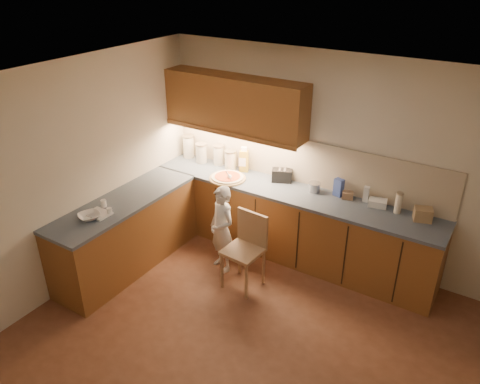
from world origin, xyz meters
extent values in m
plane|color=brown|center=(0.00, 0.00, 0.00)|extent=(4.50, 4.50, 0.00)
cube|color=beige|center=(0.00, 2.00, 1.30)|extent=(4.50, 0.04, 2.60)
cube|color=beige|center=(-2.25, 0.00, 1.30)|extent=(0.04, 4.00, 2.60)
cube|color=white|center=(0.00, 0.00, 2.60)|extent=(4.50, 4.00, 0.04)
cube|color=brown|center=(-0.38, 1.70, 0.44)|extent=(3.75, 0.60, 0.88)
cube|color=brown|center=(-1.95, 0.40, 0.44)|extent=(0.60, 2.00, 0.88)
cube|color=#434F5F|center=(-0.37, 1.70, 0.90)|extent=(3.77, 0.62, 0.04)
cube|color=#434F5F|center=(-1.95, 0.40, 0.90)|extent=(0.62, 2.02, 0.04)
cube|color=black|center=(-1.90, 1.40, 0.44)|extent=(0.02, 0.01, 0.80)
cube|color=black|center=(-1.30, 1.40, 0.44)|extent=(0.02, 0.01, 0.80)
cube|color=black|center=(-0.70, 1.40, 0.44)|extent=(0.02, 0.01, 0.80)
cube|color=black|center=(-0.10, 1.40, 0.44)|extent=(0.02, 0.01, 0.80)
cube|color=black|center=(0.50, 1.40, 0.44)|extent=(0.02, 0.01, 0.80)
cube|color=black|center=(1.10, 1.40, 0.44)|extent=(0.02, 0.01, 0.80)
cube|color=#BFB094|center=(-0.38, 1.99, 1.21)|extent=(3.75, 0.02, 0.58)
cube|color=brown|center=(-1.27, 1.82, 1.85)|extent=(1.95, 0.35, 0.70)
cube|color=brown|center=(-1.27, 1.65, 1.50)|extent=(1.95, 0.02, 0.06)
cylinder|color=tan|center=(-1.22, 1.56, 0.93)|extent=(0.48, 0.48, 0.02)
cylinder|color=beige|center=(-1.22, 1.56, 0.95)|extent=(0.42, 0.42, 0.02)
cylinder|color=#C03C19|center=(-1.22, 1.56, 0.96)|extent=(0.33, 0.33, 0.01)
sphere|color=white|center=(-1.16, 1.52, 0.98)|extent=(0.06, 0.06, 0.06)
cylinder|color=white|center=(-1.12, 1.46, 1.01)|extent=(0.08, 0.10, 0.19)
imported|color=white|center=(-0.91, 0.97, 0.56)|extent=(0.48, 0.41, 1.12)
cylinder|color=tan|center=(-0.70, 0.64, 0.23)|extent=(0.04, 0.04, 0.46)
cylinder|color=tan|center=(-0.35, 0.62, 0.23)|extent=(0.04, 0.04, 0.46)
cylinder|color=tan|center=(-0.67, 0.99, 0.23)|extent=(0.04, 0.04, 0.46)
cylinder|color=tan|center=(-0.32, 0.97, 0.23)|extent=(0.04, 0.04, 0.46)
cube|color=tan|center=(-0.51, 0.80, 0.48)|extent=(0.44, 0.44, 0.04)
cube|color=tan|center=(-0.50, 0.99, 0.71)|extent=(0.41, 0.07, 0.41)
imported|color=white|center=(-1.95, -0.10, 0.95)|extent=(0.31, 0.31, 0.06)
cylinder|color=beige|center=(-2.10, 1.88, 1.07)|extent=(0.15, 0.15, 0.31)
cylinder|color=gray|center=(-2.10, 1.88, 1.24)|extent=(0.16, 0.16, 0.02)
cylinder|color=beige|center=(-1.83, 1.82, 1.05)|extent=(0.15, 0.15, 0.26)
cylinder|color=tan|center=(-1.83, 1.82, 1.19)|extent=(0.16, 0.16, 0.02)
cylinder|color=silver|center=(-1.59, 1.89, 1.05)|extent=(0.14, 0.14, 0.26)
cylinder|color=tan|center=(-1.59, 1.89, 1.19)|extent=(0.15, 0.15, 0.02)
cylinder|color=silver|center=(-1.36, 1.85, 1.04)|extent=(0.15, 0.15, 0.25)
cylinder|color=gray|center=(-1.36, 1.85, 1.18)|extent=(0.16, 0.16, 0.02)
cube|color=#B59724|center=(-1.17, 1.88, 1.07)|extent=(0.14, 0.12, 0.30)
cube|color=white|center=(-1.17, 1.88, 1.24)|extent=(0.09, 0.08, 0.05)
cube|color=black|center=(-0.59, 1.88, 1.00)|extent=(0.29, 0.24, 0.16)
cube|color=#ABAAAF|center=(-0.62, 1.87, 1.09)|extent=(0.07, 0.11, 0.00)
cube|color=#ABAAAF|center=(-0.56, 1.89, 1.09)|extent=(0.07, 0.11, 0.00)
cylinder|color=#A1A0A5|center=(-0.12, 1.83, 0.97)|extent=(0.14, 0.14, 0.11)
cylinder|color=#A1A0A5|center=(-0.12, 1.83, 1.03)|extent=(0.15, 0.15, 0.01)
cube|color=#354DA1|center=(0.17, 1.88, 1.03)|extent=(0.13, 0.10, 0.22)
cube|color=#9E7855|center=(0.30, 1.87, 0.96)|extent=(0.15, 0.13, 0.09)
cube|color=silver|center=(0.50, 1.92, 1.02)|extent=(0.07, 0.07, 0.19)
cube|color=white|center=(0.66, 1.88, 0.96)|extent=(0.23, 0.18, 0.08)
cylinder|color=white|center=(0.90, 1.84, 1.04)|extent=(0.08, 0.08, 0.24)
cylinder|color=tan|center=(0.90, 1.84, 1.17)|extent=(0.08, 0.08, 0.02)
cube|color=#A48358|center=(1.18, 1.83, 0.99)|extent=(0.23, 0.20, 0.15)
cube|color=silver|center=(-1.94, 0.01, 0.93)|extent=(0.27, 0.21, 0.02)
cylinder|color=white|center=(-2.02, 0.18, 0.96)|extent=(0.08, 0.08, 0.09)
cylinder|color=white|center=(-1.83, 0.09, 0.96)|extent=(0.08, 0.08, 0.08)
camera|label=1|loc=(1.85, -3.00, 3.54)|focal=35.00mm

